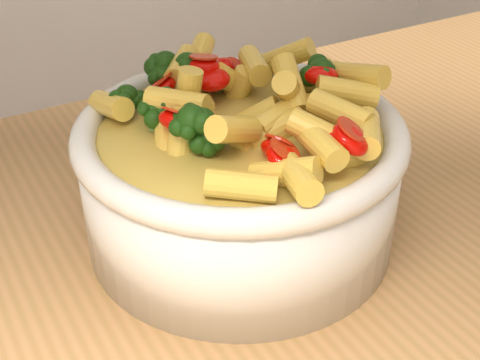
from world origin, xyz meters
TOP-DOWN VIEW (x-y plane):
  - table at (0.00, 0.00)m, footprint 1.20×0.80m
  - serving_bowl at (-0.07, 0.07)m, footprint 0.27×0.27m
  - pasta_salad at (-0.07, 0.07)m, footprint 0.21×0.21m

SIDE VIEW (x-z plane):
  - table at x=0.00m, z-range 0.35..1.25m
  - serving_bowl at x=-0.07m, z-range 0.90..1.02m
  - pasta_salad at x=-0.07m, z-range 1.01..1.05m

